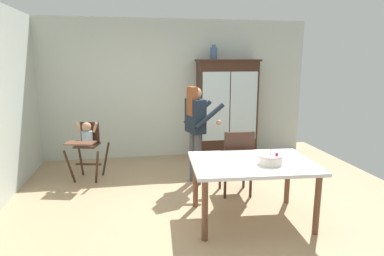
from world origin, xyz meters
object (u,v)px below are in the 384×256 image
object	(u,v)px
ceramic_vase	(214,53)
birthday_cake	(270,160)
high_chair_with_toddler	(87,140)
dining_table	(252,169)
china_cabinet	(227,108)
adult_person	(196,123)
dining_chair_far_side	(237,158)

from	to	relation	value
ceramic_vase	birthday_cake	xyz separation A→B (m)	(-0.02, -2.87, -1.26)
ceramic_vase	birthday_cake	size ratio (longest dim) A/B	0.96
high_chair_with_toddler	dining_table	distance (m)	2.79
ceramic_vase	dining_table	xyz separation A→B (m)	(-0.19, -2.74, -1.40)
china_cabinet	adult_person	distance (m)	1.65
ceramic_vase	dining_chair_far_side	xyz separation A→B (m)	(-0.13, -2.01, -1.50)
adult_person	dining_chair_far_side	xyz separation A→B (m)	(0.48, -0.62, -0.41)
china_cabinet	ceramic_vase	bearing A→B (deg)	179.24
adult_person	birthday_cake	bearing A→B (deg)	-173.38
china_cabinet	ceramic_vase	world-z (taller)	ceramic_vase
ceramic_vase	dining_table	size ratio (longest dim) A/B	0.18
ceramic_vase	birthday_cake	bearing A→B (deg)	-90.39
ceramic_vase	high_chair_with_toddler	world-z (taller)	ceramic_vase
adult_person	dining_table	size ratio (longest dim) A/B	1.01
high_chair_with_toddler	adult_person	size ratio (longest dim) A/B	0.62
high_chair_with_toddler	dining_table	world-z (taller)	high_chair_with_toddler
china_cabinet	dining_table	world-z (taller)	china_cabinet
dining_table	birthday_cake	bearing A→B (deg)	-38.04
adult_person	dining_chair_far_side	distance (m)	0.88
dining_table	dining_chair_far_side	distance (m)	0.74
high_chair_with_toddler	adult_person	distance (m)	1.79
adult_person	birthday_cake	xyz separation A→B (m)	(0.59, -1.48, -0.17)
adult_person	dining_table	world-z (taller)	adult_person
china_cabinet	high_chair_with_toddler	world-z (taller)	china_cabinet
ceramic_vase	dining_chair_far_side	world-z (taller)	ceramic_vase
china_cabinet	dining_table	bearing A→B (deg)	-99.72
adult_person	dining_chair_far_side	size ratio (longest dim) A/B	1.59
adult_person	birthday_cake	size ratio (longest dim) A/B	5.47
ceramic_vase	dining_table	world-z (taller)	ceramic_vase
china_cabinet	high_chair_with_toddler	distance (m)	2.77
ceramic_vase	high_chair_with_toddler	size ratio (longest dim) A/B	0.28
high_chair_with_toddler	dining_table	size ratio (longest dim) A/B	0.63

